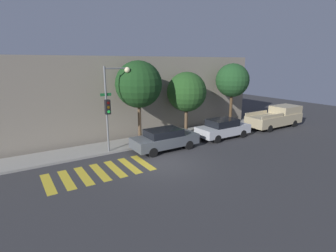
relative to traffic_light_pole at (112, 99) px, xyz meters
name	(u,v)px	position (x,y,z in m)	size (l,w,h in m)	color
ground_plane	(163,164)	(1.65, -3.37, -3.52)	(60.00, 60.00, 0.00)	#333335
sidewalk	(131,143)	(1.65, 1.01, -3.45)	(26.00, 2.36, 0.14)	gray
building_row	(107,95)	(1.65, 5.59, -0.45)	(26.00, 6.00, 6.15)	gray
crosswalk	(100,172)	(-1.82, -2.57, -3.52)	(5.59, 2.60, 0.00)	gold
traffic_light_pole	(112,99)	(0.00, 0.00, 0.00)	(2.01, 0.56, 5.50)	slate
sedan_near_corner	(165,139)	(3.06, -1.27, -2.77)	(4.46, 1.82, 1.42)	#4C5156
sedan_middle	(223,128)	(8.34, -1.27, -2.76)	(4.29, 1.82, 1.48)	#B7BABF
pickup_truck	(277,117)	(14.91, -1.27, -2.62)	(5.62, 1.98, 1.82)	tan
tree_near_corner	(139,85)	(2.29, 0.87, 0.70)	(3.23, 3.23, 5.85)	brown
tree_midblock	(187,92)	(6.39, 0.87, -0.06)	(3.07, 3.07, 5.01)	brown
tree_far_end	(232,81)	(11.29, 0.87, 0.64)	(2.88, 2.88, 5.63)	#4C3823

